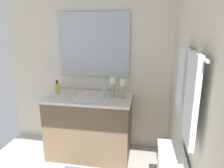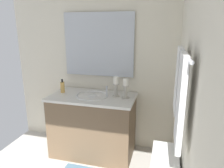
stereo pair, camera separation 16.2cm
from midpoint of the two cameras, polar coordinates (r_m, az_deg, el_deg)
wall_back at (r=1.51m, az=23.72°, el=-1.48°), size 2.45×0.04×2.45m
wall_left at (r=2.83m, az=-3.72°, el=7.04°), size 0.04×2.28×2.45m
vanity_cabinet at (r=2.75m, az=-3.54°, el=-11.24°), size 0.58×1.08×0.80m
sink_basin at (r=2.61m, az=-3.65°, el=-4.09°), size 0.40×0.40×0.24m
mirror at (r=2.74m, az=-2.03°, el=10.71°), size 0.02×0.94×0.82m
candle_holder_tall at (r=2.48m, az=5.67°, el=-1.14°), size 0.09×0.09×0.24m
candle_holder_short at (r=2.52m, az=2.95°, el=-0.70°), size 0.09×0.09×0.25m
soap_bottle at (r=2.76m, az=-11.87°, el=-0.85°), size 0.06×0.06×0.18m
towel_bar at (r=1.36m, az=22.91°, el=7.81°), size 0.74×0.02×0.02m
towel_near_vanity at (r=1.57m, az=20.62°, el=1.01°), size 0.26×0.03×0.46m
towel_center at (r=1.23m, az=22.03°, el=-4.52°), size 0.26×0.03×0.53m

